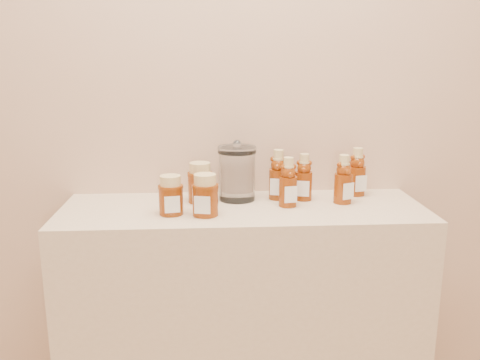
{
  "coord_description": "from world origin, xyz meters",
  "views": [
    {
      "loc": [
        -0.11,
        -0.05,
        1.39
      ],
      "look_at": [
        -0.01,
        1.52,
        1.0
      ],
      "focal_mm": 38.0,
      "sensor_mm": 36.0,
      "label": 1
    }
  ],
  "objects_px": {
    "bear_bottle_front_left": "(288,179)",
    "glass_canister": "(237,171)",
    "honey_jar_left": "(171,195)",
    "display_table": "(243,330)",
    "bear_bottle_back_left": "(278,171)"
  },
  "relations": [
    {
      "from": "display_table",
      "to": "glass_canister",
      "type": "relative_size",
      "value": 5.93
    },
    {
      "from": "display_table",
      "to": "honey_jar_left",
      "type": "relative_size",
      "value": 9.63
    },
    {
      "from": "glass_canister",
      "to": "display_table",
      "type": "bearing_deg",
      "value": -80.79
    },
    {
      "from": "honey_jar_left",
      "to": "glass_canister",
      "type": "height_order",
      "value": "glass_canister"
    },
    {
      "from": "display_table",
      "to": "honey_jar_left",
      "type": "height_order",
      "value": "honey_jar_left"
    },
    {
      "from": "bear_bottle_front_left",
      "to": "glass_canister",
      "type": "distance_m",
      "value": 0.19
    },
    {
      "from": "honey_jar_left",
      "to": "bear_bottle_back_left",
      "type": "bearing_deg",
      "value": 13.66
    },
    {
      "from": "honey_jar_left",
      "to": "bear_bottle_front_left",
      "type": "bearing_deg",
      "value": -0.0
    },
    {
      "from": "bear_bottle_front_left",
      "to": "honey_jar_left",
      "type": "distance_m",
      "value": 0.39
    },
    {
      "from": "display_table",
      "to": "bear_bottle_back_left",
      "type": "distance_m",
      "value": 0.57
    },
    {
      "from": "bear_bottle_front_left",
      "to": "display_table",
      "type": "bearing_deg",
      "value": 172.45
    },
    {
      "from": "bear_bottle_back_left",
      "to": "bear_bottle_front_left",
      "type": "xyz_separation_m",
      "value": [
        0.02,
        -0.09,
        -0.01
      ]
    },
    {
      "from": "honey_jar_left",
      "to": "glass_canister",
      "type": "distance_m",
      "value": 0.27
    },
    {
      "from": "glass_canister",
      "to": "honey_jar_left",
      "type": "bearing_deg",
      "value": -144.56
    },
    {
      "from": "display_table",
      "to": "honey_jar_left",
      "type": "distance_m",
      "value": 0.57
    }
  ]
}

